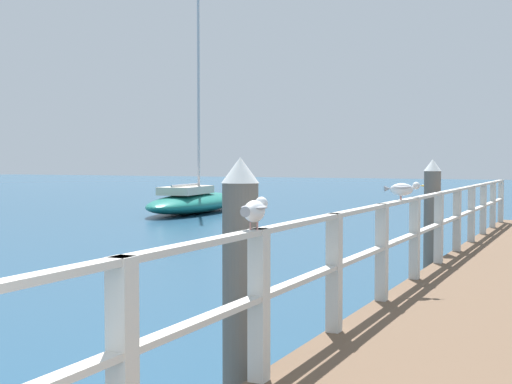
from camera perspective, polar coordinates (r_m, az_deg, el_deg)
pier_railing at (r=10.02m, az=13.83°, el=-2.55°), size 0.12×17.23×1.06m
dock_piling_near at (r=5.46m, az=-1.29°, el=-8.00°), size 0.29×0.29×2.08m
dock_piling_far at (r=12.20m, az=14.17°, el=-2.23°), size 0.29×0.29×2.08m
seagull_foreground at (r=4.74m, az=-0.11°, el=-1.47°), size 0.21×0.48×0.21m
seagull_background at (r=8.55m, az=11.86°, el=0.27°), size 0.44×0.26×0.21m
boat_0 at (r=27.88m, az=-5.03°, el=-0.73°), size 3.41×7.95×10.71m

